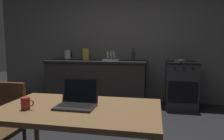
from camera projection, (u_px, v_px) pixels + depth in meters
back_wall at (135, 37)px, 4.74m from camera, size 6.40×0.10×2.82m
kitchen_counter at (96, 81)px, 4.67m from camera, size 2.16×0.64×0.92m
stove_oven at (181, 84)px, 4.33m from camera, size 0.60×0.62×0.92m
dining_table at (79, 116)px, 1.79m from camera, size 1.33×0.80×0.76m
chair at (2, 122)px, 2.12m from camera, size 0.40×0.40×0.89m
laptop at (77, 101)px, 1.80m from camera, size 0.32×0.26×0.23m
electric_kettle at (68, 55)px, 4.73m from camera, size 0.17×0.15×0.22m
bottle at (133, 55)px, 4.40m from camera, size 0.08×0.08×0.27m
frying_pan at (180, 61)px, 4.25m from camera, size 0.23×0.41×0.05m
coffee_mug at (26, 103)px, 1.72m from camera, size 0.11×0.07×0.10m
cereal_box at (86, 54)px, 4.66m from camera, size 0.13×0.05×0.25m
dish_rack at (111, 58)px, 4.55m from camera, size 0.34×0.26×0.21m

